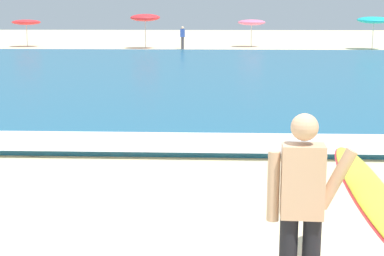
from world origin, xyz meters
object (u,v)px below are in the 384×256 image
at_px(beach_umbrella_2, 252,22).
at_px(surfer_with_board, 337,199).
at_px(beach_umbrella_0, 26,22).
at_px(beach_umbrella_3, 374,20).
at_px(beach_umbrella_1, 145,18).
at_px(beachgoer_near_row_left, 183,37).

bearing_deg(beach_umbrella_2, surfer_with_board, -92.23).
bearing_deg(beach_umbrella_0, beach_umbrella_3, -4.58).
xyz_separation_m(surfer_with_board, beach_umbrella_1, (-6.11, 36.36, 1.12)).
height_order(surfer_with_board, beach_umbrella_0, beach_umbrella_0).
height_order(beach_umbrella_2, beach_umbrella_3, beach_umbrella_3).
xyz_separation_m(beach_umbrella_3, beachgoer_near_row_left, (-13.15, -0.28, -1.16)).
distance_m(beach_umbrella_1, beach_umbrella_2, 7.96).
distance_m(beach_umbrella_1, beachgoer_near_row_left, 3.05).
xyz_separation_m(surfer_with_board, beach_umbrella_3, (9.71, 36.01, 0.96)).
distance_m(surfer_with_board, beach_umbrella_1, 36.89).
bearing_deg(beach_umbrella_3, beach_umbrella_0, 175.42).
distance_m(beach_umbrella_0, beach_umbrella_1, 9.23).
relative_size(surfer_with_board, beach_umbrella_0, 1.39).
xyz_separation_m(beach_umbrella_0, beach_umbrella_3, (24.89, -1.99, 0.20)).
distance_m(surfer_with_board, beach_umbrella_3, 37.31).
bearing_deg(beachgoer_near_row_left, beach_umbrella_0, 169.05).
relative_size(beach_umbrella_1, beach_umbrella_2, 1.21).
distance_m(beach_umbrella_0, beachgoer_near_row_left, 12.00).
relative_size(beach_umbrella_1, beachgoer_near_row_left, 1.57).
bearing_deg(beach_umbrella_2, beachgoer_near_row_left, -149.18).
bearing_deg(beach_umbrella_2, beach_umbrella_1, -163.10).
bearing_deg(surfer_with_board, beach_umbrella_1, 99.53).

